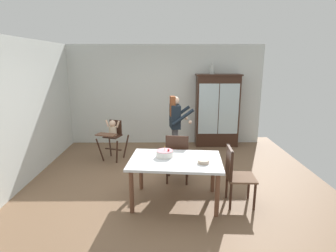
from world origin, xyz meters
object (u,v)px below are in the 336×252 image
object	(u,v)px
dining_table	(175,165)
dining_chair_far_side	(177,155)
china_cabinet	(217,110)
birthday_cake	(165,153)
dining_chair_right_end	(235,172)
serving_bowl	(203,161)
adult_person	(175,121)
ceramic_vase	(212,69)
high_chair_with_toddler	(113,133)

from	to	relation	value
dining_table	dining_chair_far_side	world-z (taller)	dining_chair_far_side
china_cabinet	birthday_cake	world-z (taller)	china_cabinet
china_cabinet	dining_chair_right_end	size ratio (longest dim) A/B	2.02
dining_table	serving_bowl	xyz separation A→B (m)	(0.43, -0.17, 0.12)
serving_bowl	dining_chair_right_end	size ratio (longest dim) A/B	0.19
birthday_cake	dining_chair_right_end	distance (m)	1.17
adult_person	china_cabinet	bearing A→B (deg)	-49.85
china_cabinet	serving_bowl	bearing A→B (deg)	-103.91
adult_person	ceramic_vase	bearing A→B (deg)	-45.27
birthday_cake	ceramic_vase	bearing A→B (deg)	67.35
dining_table	high_chair_with_toddler	bearing A→B (deg)	125.22
ceramic_vase	high_chair_with_toddler	xyz separation A→B (m)	(-2.44, -1.10, -1.40)
birthday_cake	dining_chair_far_side	size ratio (longest dim) A/B	0.29
dining_table	dining_chair_far_side	xyz separation A→B (m)	(0.06, 0.70, -0.09)
china_cabinet	dining_chair_far_side	size ratio (longest dim) A/B	2.02
dining_table	birthday_cake	distance (m)	0.26
high_chair_with_toddler	dining_table	world-z (taller)	high_chair_with_toddler
high_chair_with_toddler	dining_table	size ratio (longest dim) A/B	0.61
high_chair_with_toddler	ceramic_vase	bearing A→B (deg)	43.66
china_cabinet	ceramic_vase	size ratio (longest dim) A/B	7.17
adult_person	dining_chair_far_side	bearing A→B (deg)	172.32
china_cabinet	dining_table	xyz separation A→B (m)	(-1.23, -3.07, -0.33)
ceramic_vase	dining_chair_far_side	xyz separation A→B (m)	(-0.99, -2.37, -1.50)
dining_chair_far_side	serving_bowl	bearing A→B (deg)	119.58
birthday_cake	dining_chair_right_end	bearing A→B (deg)	-11.07
adult_person	high_chair_with_toddler	bearing A→B (deg)	73.99
ceramic_vase	dining_chair_right_end	bearing A→B (deg)	-91.93
serving_bowl	dining_table	bearing A→B (deg)	158.76
china_cabinet	adult_person	bearing A→B (deg)	-131.91
dining_chair_right_end	ceramic_vase	bearing A→B (deg)	1.05
china_cabinet	dining_chair_far_side	bearing A→B (deg)	-116.28
serving_bowl	dining_chair_far_side	xyz separation A→B (m)	(-0.37, 0.87, -0.21)
dining_table	birthday_cake	world-z (taller)	birthday_cake
adult_person	dining_table	size ratio (longest dim) A/B	0.99
china_cabinet	serving_bowl	size ratio (longest dim) A/B	10.76
high_chair_with_toddler	serving_bowl	distance (m)	2.81
ceramic_vase	birthday_cake	size ratio (longest dim) A/B	0.96
high_chair_with_toddler	dining_table	xyz separation A→B (m)	(1.39, -1.97, -0.01)
china_cabinet	serving_bowl	world-z (taller)	china_cabinet
ceramic_vase	dining_table	distance (m)	3.54
dining_chair_far_side	dining_chair_right_end	distance (m)	1.19
serving_bowl	dining_chair_right_end	distance (m)	0.57
adult_person	serving_bowl	size ratio (longest dim) A/B	8.50
serving_bowl	birthday_cake	bearing A→B (deg)	153.81
high_chair_with_toddler	dining_chair_right_end	distance (m)	3.12
high_chair_with_toddler	adult_person	distance (m)	1.49
dining_chair_right_end	dining_table	bearing A→B (deg)	87.56
adult_person	birthday_cake	world-z (taller)	adult_person
ceramic_vase	high_chair_with_toddler	bearing A→B (deg)	-155.68
dining_chair_right_end	high_chair_with_toddler	bearing A→B (deg)	51.62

